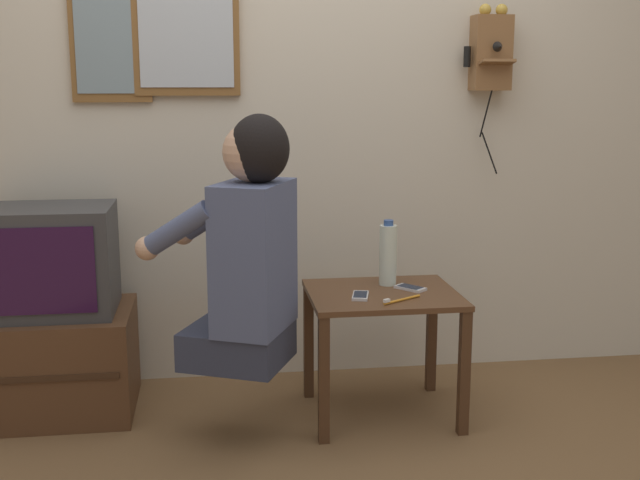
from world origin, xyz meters
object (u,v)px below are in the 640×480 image
Objects in this scene: framed_picture at (110,39)px; toothbrush at (400,300)px; cell_phone_held at (360,296)px; cell_phone_spare at (410,288)px; wall_mirror at (185,12)px; television at (46,260)px; wall_phone_antique at (491,52)px; water_bottle at (388,254)px; person at (247,246)px.

framed_picture is 1.63m from toothbrush.
cell_phone_held is 1.01× the size of cell_phone_spare.
wall_mirror is (0.32, -0.00, 0.11)m from framed_picture.
television is 2.10m from wall_phone_antique.
wall_mirror is 5.18× the size of cell_phone_held.
cell_phone_held is at bearing 26.98° from toothbrush.
television is 1.98× the size of water_bottle.
cell_phone_spare is at bearing -22.41° from framed_picture.
person is 1.76× the size of framed_picture.
person is at bearing 156.59° from cell_phone_spare.
water_bottle is at bearing -146.10° from wall_phone_antique.
cell_phone_spare is (1.45, -0.19, -0.12)m from television.
person is 3.42× the size of water_bottle.
television reaches higher than cell_phone_held.
cell_phone_held is (-0.68, -0.54, -0.95)m from wall_phone_antique.
framed_picture is at bearing 117.26° from cell_phone_spare.
toothbrush is at bearing -30.96° from framed_picture.
cell_phone_held is at bearing -30.91° from framed_picture.
cell_phone_held is at bearing -41.51° from wall_mirror.
person reaches higher than toothbrush.
person is 6.95× the size of cell_phone_spare.
wall_mirror reaches higher than television.
framed_picture is 3.91× the size of cell_phone_held.
water_bottle reaches higher than cell_phone_held.
person is 0.89m from television.
wall_phone_antique is at bearing 33.90° from water_bottle.
television reaches higher than toothbrush.
wall_phone_antique reaches higher than television.
television is at bearing -178.94° from cell_phone_held.
wall_mirror is at bearing 41.40° from person.
wall_phone_antique is 1.65m from framed_picture.
cell_phone_spare is at bearing 35.79° from cell_phone_held.
water_bottle reaches higher than cell_phone_spare.
cell_phone_spare is (1.19, -0.49, -1.00)m from framed_picture.
television is at bearing 175.60° from water_bottle.
wall_phone_antique is 1.05m from water_bottle.
person reaches higher than cell_phone_held.
toothbrush is (0.79, -0.66, -1.11)m from wall_mirror.
person is at bearing -153.74° from water_bottle.
wall_mirror is 1.41m from cell_phone_held.
person is at bearing -73.01° from wall_mirror.
toothbrush is (-0.01, -0.26, -0.12)m from water_bottle.
cell_phone_held is (0.65, -0.58, -1.11)m from wall_mirror.
television is 4.03× the size of cell_phone_spare.
cell_phone_spare is at bearing -58.19° from toothbrush.
television is 1.47m from cell_phone_spare.
wall_mirror reaches higher than toothbrush.
framed_picture reaches higher than wall_phone_antique.
wall_mirror is at bearing -0.57° from framed_picture.
toothbrush is (1.37, -0.37, -0.12)m from television.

